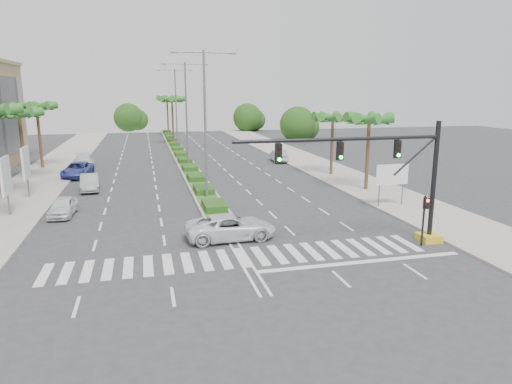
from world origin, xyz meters
The scene contains 25 objects.
ground centered at (0.00, 0.00, 0.00)m, with size 160.00×160.00×0.00m, color #333335.
footpath_right centered at (15.20, 20.00, 0.07)m, with size 6.00×120.00×0.15m, color gray.
footpath_left centered at (-15.20, 20.00, 0.07)m, with size 6.00×120.00×0.15m, color gray.
median centered at (0.00, 45.00, 0.10)m, with size 2.20×75.00×0.20m, color gray.
median_grass centered at (0.00, 45.00, 0.22)m, with size 1.80×75.00×0.04m, color #335A1F.
signal_gantry centered at (9.27, 0.00, 3.46)m, with size 12.60×1.20×7.20m.
pedestrian_signal centered at (10.60, -0.68, 2.04)m, with size 0.28×0.36×3.00m.
direction_sign centered at (13.50, 7.99, 2.45)m, with size 2.70×0.11×3.40m.
billboard_near centered at (-14.50, 12.00, 2.96)m, with size 0.18×2.10×4.35m.
billboard_far centered at (-14.50, 18.00, 2.96)m, with size 0.18×2.10×4.35m.
palm_left_far centered at (-16.50, 26.00, 6.50)m, with size 4.57×4.68×7.35m.
palm_left_end centered at (-16.50, 34.00, 6.88)m, with size 4.57×4.68×7.75m.
palm_right_near centered at (14.50, 14.00, 6.20)m, with size 4.57×4.68×7.05m.
palm_right_far centered at (14.50, 22.00, 5.91)m, with size 4.57×4.68×6.75m.
palm_median_a centered at (0.00, 55.00, 7.17)m, with size 4.57×4.68×8.05m.
palm_median_b centered at (0.00, 70.00, 7.17)m, with size 4.57×4.68×8.05m.
streetlight_near centered at (0.00, 14.00, 6.81)m, with size 5.10×0.25×12.00m.
streetlight_mid centered at (0.00, 30.00, 6.81)m, with size 5.10×0.25×12.00m.
streetlight_far centered at (0.00, 46.00, 6.81)m, with size 5.10×0.25×12.00m.
car_parked_a centered at (-10.82, 11.42, 0.68)m, with size 1.60×3.99×1.36m, color silver.
car_parked_b centered at (-9.86, 20.10, 0.74)m, with size 1.56×4.47×1.47m, color #B4B3B8.
car_parked_c centered at (-11.80, 27.38, 0.77)m, with size 2.56×5.55×1.54m, color #333D9C.
car_parked_d centered at (-11.80, 32.68, 0.81)m, with size 2.27×5.58×1.62m, color silver.
car_crossing centered at (-0.01, 3.28, 0.77)m, with size 2.54×5.51×1.53m, color white.
car_right centered at (11.80, 32.57, 0.76)m, with size 1.61×4.62×1.52m, color silver.
Camera 1 is at (-4.89, -22.93, 8.86)m, focal length 32.00 mm.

